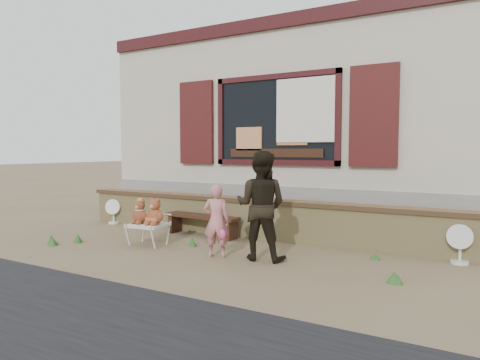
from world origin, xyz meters
The scene contains 12 objects.
ground centered at (0.00, 0.00, 0.00)m, with size 80.00×80.00×0.00m, color brown.
shopfront centered at (0.00, 4.49, 2.00)m, with size 8.04×5.13×4.00m.
brick_wall centered at (0.00, 1.00, 0.34)m, with size 7.10×0.36×0.67m.
bench centered at (-0.79, 0.65, 0.27)m, with size 1.44×0.40×0.37m.
folding_chair centered at (-1.10, -0.36, 0.31)m, with size 0.60×0.54×0.34m.
teddy_bear_left centered at (-1.24, -0.38, 0.53)m, with size 0.28×0.24×0.38m, color brown, non-canonical shape.
teddy_bear_right centered at (-0.96, -0.35, 0.55)m, with size 0.31×0.27×0.42m, color brown, non-canonical shape.
child centered at (0.23, -0.46, 0.51)m, with size 0.37×0.24×1.02m, color #D57F80.
adult centered at (0.82, -0.27, 0.74)m, with size 0.72×0.56×1.47m, color black.
fan_left centered at (-3.05, 0.80, 0.25)m, with size 0.32×0.21×0.50m.
fan_right centered at (3.19, 0.80, 0.26)m, with size 0.34×0.22×0.52m.
grass_tufts centered at (-0.43, -0.57, 0.06)m, with size 5.25×1.72×0.14m.
Camera 1 is at (3.38, -5.40, 1.48)m, focal length 32.00 mm.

